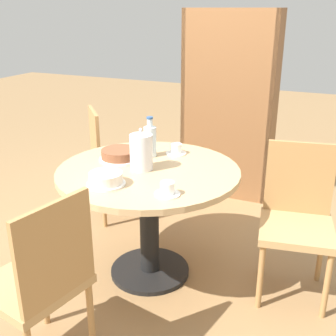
# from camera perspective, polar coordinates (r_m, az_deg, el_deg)

# --- Properties ---
(ground_plane) EXTENTS (14.00, 14.00, 0.00)m
(ground_plane) POSITION_cam_1_polar(r_m,az_deg,el_deg) (2.89, -2.44, -13.87)
(ground_plane) COLOR #937047
(dining_table) EXTENTS (1.11, 1.11, 0.74)m
(dining_table) POSITION_cam_1_polar(r_m,az_deg,el_deg) (2.61, -2.63, -3.50)
(dining_table) COLOR black
(dining_table) RESTS_ON ground_plane
(chair_a) EXTENTS (0.49, 0.49, 0.91)m
(chair_a) POSITION_cam_1_polar(r_m,az_deg,el_deg) (2.07, -16.90, -14.32)
(chair_a) COLOR #A87A47
(chair_a) RESTS_ON ground_plane
(chair_b) EXTENTS (0.49, 0.49, 0.91)m
(chair_b) POSITION_cam_1_polar(r_m,az_deg,el_deg) (2.62, 17.05, -6.38)
(chair_b) COLOR #A87A47
(chair_b) RESTS_ON ground_plane
(chair_c) EXTENTS (0.59, 0.59, 0.91)m
(chair_c) POSITION_cam_1_polar(r_m,az_deg,el_deg) (3.44, -7.51, 1.02)
(chair_c) COLOR #A87A47
(chair_c) RESTS_ON ground_plane
(bookshelf) EXTENTS (0.82, 0.28, 1.65)m
(bookshelf) POSITION_cam_1_polar(r_m,az_deg,el_deg) (3.81, 8.10, 8.04)
(bookshelf) COLOR brown
(bookshelf) RESTS_ON ground_plane
(coffee_pot) EXTENTS (0.14, 0.14, 0.26)m
(coffee_pot) POSITION_cam_1_polar(r_m,az_deg,el_deg) (2.50, -3.65, 2.34)
(coffee_pot) COLOR silver
(coffee_pot) RESTS_ON dining_table
(water_bottle) EXTENTS (0.08, 0.08, 0.26)m
(water_bottle) POSITION_cam_1_polar(r_m,az_deg,el_deg) (2.73, -2.44, 3.76)
(water_bottle) COLOR silver
(water_bottle) RESTS_ON dining_table
(cake_main) EXTENTS (0.27, 0.27, 0.07)m
(cake_main) POSITION_cam_1_polar(r_m,az_deg,el_deg) (2.71, -6.53, 1.81)
(cake_main) COLOR white
(cake_main) RESTS_ON dining_table
(cake_second) EXTENTS (0.21, 0.21, 0.07)m
(cake_second) POSITION_cam_1_polar(r_m,az_deg,el_deg) (2.33, -8.40, -1.50)
(cake_second) COLOR white
(cake_second) RESTS_ON dining_table
(cup_a) EXTENTS (0.14, 0.14, 0.07)m
(cup_a) POSITION_cam_1_polar(r_m,az_deg,el_deg) (2.19, -0.08, -2.94)
(cup_a) COLOR white
(cup_a) RESTS_ON dining_table
(cup_b) EXTENTS (0.14, 0.14, 0.07)m
(cup_b) POSITION_cam_1_polar(r_m,az_deg,el_deg) (2.80, 1.09, 2.50)
(cup_b) COLOR white
(cup_b) RESTS_ON dining_table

